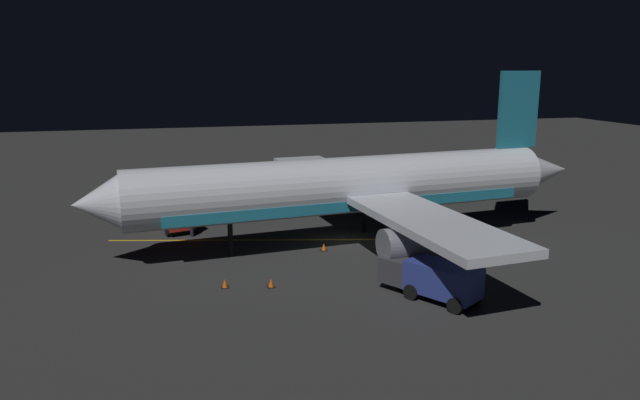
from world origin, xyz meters
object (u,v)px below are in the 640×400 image
(airliner, at_px, (354,187))
(traffic_cone_near_right, at_px, (271,283))
(catering_truck, at_px, (433,279))
(traffic_cone_far, at_px, (324,247))
(ground_crew_worker, at_px, (192,226))
(traffic_cone_under_wing, at_px, (225,284))
(baggage_truck, at_px, (172,213))
(traffic_cone_near_left, at_px, (184,229))

(airliner, distance_m, traffic_cone_near_right, 11.37)
(airliner, bearing_deg, catering_truck, -174.70)
(airliner, bearing_deg, traffic_cone_far, 114.58)
(ground_crew_worker, bearing_deg, traffic_cone_under_wing, -173.32)
(traffic_cone_near_right, relative_size, traffic_cone_far, 1.00)
(baggage_truck, distance_m, traffic_cone_under_wing, 14.83)
(catering_truck, xyz_separation_m, traffic_cone_under_wing, (4.72, 11.39, -0.91))
(baggage_truck, distance_m, catering_truck, 23.89)
(baggage_truck, bearing_deg, ground_crew_worker, -154.26)
(catering_truck, distance_m, traffic_cone_near_left, 22.22)
(traffic_cone_near_right, bearing_deg, traffic_cone_near_left, 18.82)
(baggage_truck, bearing_deg, traffic_cone_near_right, -160.19)
(traffic_cone_under_wing, xyz_separation_m, traffic_cone_far, (5.56, -7.69, 0.00))
(traffic_cone_near_right, bearing_deg, airliner, -45.84)
(baggage_truck, relative_size, catering_truck, 1.09)
(traffic_cone_near_right, height_order, traffic_cone_far, same)
(airliner, xyz_separation_m, ground_crew_worker, (4.89, 11.69, -3.44))
(ground_crew_worker, distance_m, traffic_cone_near_left, 1.63)
(ground_crew_worker, bearing_deg, airliner, -112.69)
(ground_crew_worker, bearing_deg, baggage_truck, 25.74)
(traffic_cone_near_left, height_order, traffic_cone_far, same)
(airliner, xyz_separation_m, catering_truck, (-11.48, -1.06, -3.16))
(baggage_truck, bearing_deg, traffic_cone_far, -130.67)
(baggage_truck, height_order, ground_crew_worker, baggage_truck)
(catering_truck, distance_m, traffic_cone_under_wing, 12.36)
(traffic_cone_under_wing, relative_size, traffic_cone_far, 1.00)
(traffic_cone_under_wing, bearing_deg, ground_crew_worker, 6.68)
(traffic_cone_under_wing, bearing_deg, catering_truck, -112.49)
(baggage_truck, xyz_separation_m, traffic_cone_under_wing, (-14.53, -2.75, -1.00))
(catering_truck, height_order, traffic_cone_far, catering_truck)
(traffic_cone_near_right, distance_m, traffic_cone_far, 7.95)
(traffic_cone_near_left, bearing_deg, traffic_cone_far, -127.79)
(baggage_truck, height_order, traffic_cone_near_left, baggage_truck)
(airliner, distance_m, baggage_truck, 15.52)
(traffic_cone_near_left, bearing_deg, ground_crew_worker, -157.09)
(traffic_cone_near_right, height_order, traffic_cone_under_wing, same)
(catering_truck, xyz_separation_m, traffic_cone_far, (10.28, 3.70, -0.91))
(baggage_truck, xyz_separation_m, traffic_cone_near_left, (-1.50, -0.81, -1.00))
(baggage_truck, distance_m, traffic_cone_far, 13.81)
(airliner, height_order, traffic_cone_near_right, airliner)
(airliner, xyz_separation_m, traffic_cone_far, (-1.20, 2.63, -4.07))
(catering_truck, xyz_separation_m, traffic_cone_near_right, (4.08, 8.68, -0.91))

